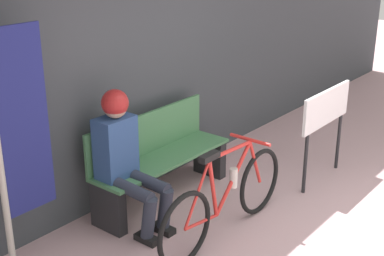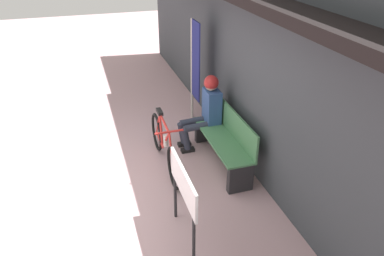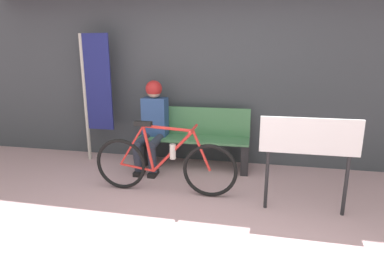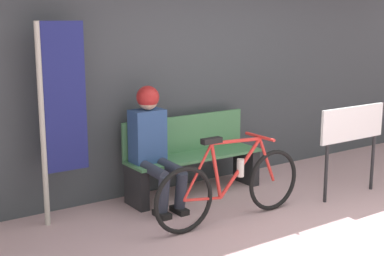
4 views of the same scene
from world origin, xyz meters
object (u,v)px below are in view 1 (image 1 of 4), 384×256
Objects in this scene: signboard at (326,113)px; park_bench_near at (160,161)px; person_seated at (124,152)px; banner_pole at (17,134)px; bicycle at (226,199)px.

park_bench_near is at bearing 142.43° from signboard.
person_seated is 1.01m from banner_pole.
park_bench_near is 1.73m from signboard.
signboard is at bearing -5.24° from bicycle.
person_seated is 1.26× the size of signboard.
park_bench_near is 1.26× the size of person_seated.
person_seated reaches higher than signboard.
banner_pole reaches higher than park_bench_near.
bicycle is (-0.17, -0.90, -0.04)m from park_bench_near.
banner_pole is at bearing 173.32° from person_seated.
banner_pole reaches higher than signboard.
signboard is at bearing -19.96° from banner_pole.
bicycle is at bearing -34.13° from banner_pole.
banner_pole is at bearing -179.64° from park_bench_near.
park_bench_near is at bearing 11.74° from person_seated.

